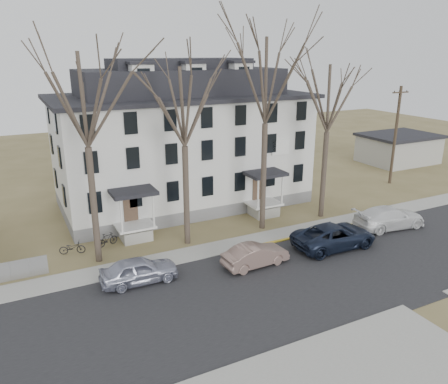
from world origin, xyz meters
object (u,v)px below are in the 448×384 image
tree_mid_left (184,101)px  car_silver (139,271)px  utility_pole_far (395,135)px  boarding_house (182,141)px  car_white (389,218)px  bicycle_left (72,248)px  bicycle_right (107,240)px  tree_far_left (83,93)px  car_navy (334,236)px  car_tan (255,256)px  tree_mid_right (330,94)px  tree_center (266,75)px

tree_mid_left → car_silver: tree_mid_left is taller
utility_pole_far → tree_mid_left: bearing=-169.9°
boarding_house → utility_pole_far: size_ratio=2.19×
car_silver → car_white: 18.90m
bicycle_left → bicycle_right: bicycle_right is taller
bicycle_left → tree_far_left: bearing=-126.2°
car_white → bicycle_right: size_ratio=3.64×
car_navy → bicycle_left: size_ratio=3.55×
car_tan → tree_far_left: bearing=55.7°
boarding_house → tree_mid_right: 12.51m
bicycle_left → bicycle_right: (2.31, 0.22, 0.03)m
boarding_house → bicycle_left: 13.16m
tree_mid_left → car_white: (14.41, -4.25, -8.80)m
tree_far_left → car_white: size_ratio=2.47×
car_tan → bicycle_right: bearing=43.6°
bicycle_right → utility_pole_far: bearing=-103.6°
car_white → bicycle_left: car_white is taller
boarding_house → car_navy: size_ratio=3.58×
utility_pole_far → tree_mid_right: bearing=-160.7°
car_silver → bicycle_right: 5.76m
tree_mid_left → utility_pole_far: (23.50, 4.20, -4.70)m
car_white → bicycle_left: bearing=81.1°
car_silver → car_white: (18.90, -0.44, 0.06)m
tree_far_left → bicycle_left: tree_far_left is taller
tree_mid_right → car_tan: (-9.06, -5.03, -8.91)m
utility_pole_far → car_tan: size_ratio=2.26×
tree_center → car_tan: (-3.56, -5.03, -10.39)m
tree_mid_left → car_tan: 10.52m
car_navy → bicycle_left: car_navy is taller
boarding_house → tree_center: (3.00, -8.15, 5.71)m
boarding_house → tree_far_left: bearing=-137.8°
utility_pole_far → bicycle_right: utility_pole_far is taller
bicycle_left → car_navy: bearing=-97.8°
utility_pole_far → car_white: (-9.09, -8.45, -4.10)m
car_navy → bicycle_left: 17.23m
boarding_house → tree_far_left: 13.12m
tree_mid_right → car_tan: bearing=-151.0°
car_tan → bicycle_right: car_tan is taller
car_silver → bicycle_right: bearing=7.1°
utility_pole_far → bicycle_left: (-30.84, -2.51, -4.47)m
tree_mid_left → tree_mid_right: (11.50, 0.00, 0.00)m
car_silver → car_navy: 13.04m
boarding_house → bicycle_right: boarding_house is taller
tree_far_left → tree_center: 12.02m
tree_center → bicycle_right: size_ratio=9.64×
car_silver → car_white: size_ratio=0.79×
tree_mid_left → tree_mid_right: bearing=0.0°
car_white → car_navy: bearing=104.4°
utility_pole_far → tree_far_left: bearing=-171.9°
car_silver → bicycle_left: bearing=29.1°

